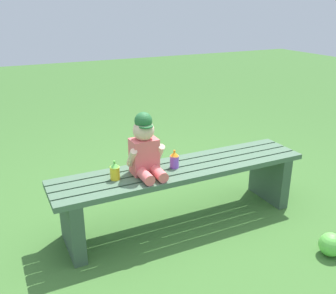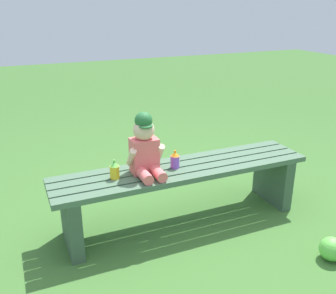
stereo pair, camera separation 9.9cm
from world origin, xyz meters
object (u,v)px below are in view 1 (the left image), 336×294
at_px(park_bench, 182,184).
at_px(toy_ball, 331,244).
at_px(sippy_cup_right, 174,159).
at_px(sippy_cup_left, 115,171).
at_px(child_figure, 145,148).

height_order(park_bench, toy_ball, park_bench).
distance_m(park_bench, toy_ball, 1.00).
relative_size(park_bench, toy_ball, 12.19).
xyz_separation_m(park_bench, sippy_cup_right, (-0.06, 0.01, 0.19)).
relative_size(park_bench, sippy_cup_left, 14.29).
relative_size(child_figure, toy_ball, 2.78).
bearing_deg(toy_ball, sippy_cup_right, 132.84).
relative_size(sippy_cup_left, sippy_cup_right, 1.00).
height_order(sippy_cup_right, toy_ball, sippy_cup_right).
distance_m(sippy_cup_right, toy_ball, 1.10).
xyz_separation_m(sippy_cup_left, toy_ball, (1.11, -0.75, -0.41)).
relative_size(child_figure, sippy_cup_left, 3.26).
bearing_deg(park_bench, sippy_cup_right, 170.44).
bearing_deg(sippy_cup_right, park_bench, -9.56).
distance_m(sippy_cup_left, toy_ball, 1.40).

